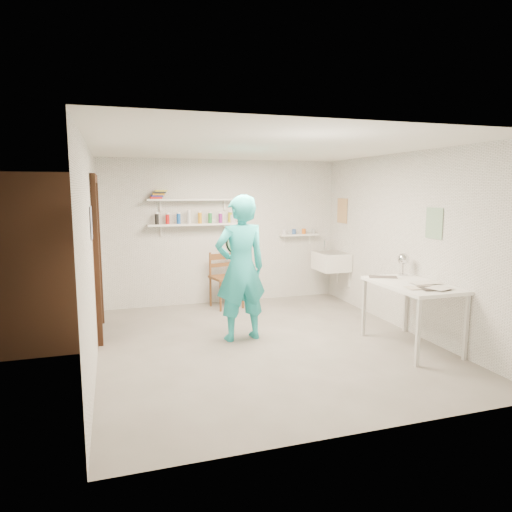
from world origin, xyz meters
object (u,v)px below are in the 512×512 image
object	(u,v)px
work_table	(411,315)
man	(241,268)
wall_clock	(238,242)
desk_lamp	(404,259)
belfast_sink	(331,261)
wooden_chair	(227,277)

from	to	relation	value
work_table	man	bearing A→B (deg)	154.17
man	work_table	bearing A→B (deg)	147.68
man	work_table	distance (m)	2.16
man	wall_clock	distance (m)	0.38
desk_lamp	man	bearing A→B (deg)	168.13
work_table	desk_lamp	xyz separation A→B (m)	(0.20, 0.48, 0.62)
man	wall_clock	xyz separation A→B (m)	(0.02, 0.22, 0.31)
wall_clock	belfast_sink	bearing A→B (deg)	25.37
belfast_sink	man	bearing A→B (deg)	-144.13
wall_clock	work_table	size ratio (longest dim) A/B	0.28
wall_clock	man	bearing A→B (deg)	-102.96
man	desk_lamp	bearing A→B (deg)	161.64
belfast_sink	work_table	bearing A→B (deg)	-92.67
man	wooden_chair	bearing A→B (deg)	-103.92
man	desk_lamp	distance (m)	2.13
wooden_chair	work_table	world-z (taller)	wooden_chair
wall_clock	work_table	distance (m)	2.34
wooden_chair	desk_lamp	xyz separation A→B (m)	(1.87, -2.05, 0.52)
belfast_sink	desk_lamp	xyz separation A→B (m)	(0.09, -1.88, 0.31)
belfast_sink	wooden_chair	size ratio (longest dim) A/B	0.60
wooden_chair	wall_clock	bearing A→B (deg)	-110.07
wall_clock	desk_lamp	xyz separation A→B (m)	(2.06, -0.66, -0.22)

